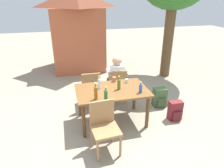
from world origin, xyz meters
TOP-DOWN VIEW (x-y plane):
  - ground_plane at (0.00, 0.00)m, footprint 24.00×24.00m
  - dining_table at (0.00, 0.00)m, footprint 1.40×0.90m
  - chair_far_right at (0.31, 0.75)m, footprint 0.48×0.48m
  - chair_near_left at (-0.32, -0.75)m, footprint 0.47×0.47m
  - chair_far_left at (-0.32, 0.75)m, footprint 0.45×0.45m
  - person_in_white_shirt at (0.32, 0.86)m, footprint 0.47×0.61m
  - bottle_clear at (-0.23, 0.12)m, footprint 0.06×0.06m
  - bottle_green at (-0.21, -0.39)m, footprint 0.06×0.06m
  - bottle_olive at (0.14, -0.02)m, footprint 0.06×0.06m
  - bottle_amber at (-0.37, -0.31)m, footprint 0.06×0.06m
  - bottle_blue at (0.49, -0.26)m, footprint 0.06×0.06m
  - cup_terracotta at (0.14, 0.38)m, footprint 0.08×0.08m
  - cup_glass at (0.39, 0.26)m, footprint 0.07×0.07m
  - table_knife at (-0.27, 0.43)m, footprint 0.13×0.22m
  - backpack_by_near_side at (1.32, -0.25)m, footprint 0.28×0.21m
  - backpack_by_far_side at (1.25, 0.34)m, footprint 0.30×0.25m
  - brick_kiosk at (-0.31, 3.65)m, footprint 1.94×1.82m

SIDE VIEW (x-z plane):
  - ground_plane at x=0.00m, z-range 0.00..0.00m
  - backpack_by_near_side at x=1.32m, z-range -0.01..0.41m
  - backpack_by_far_side at x=1.25m, z-range -0.01..0.45m
  - chair_far_right at x=0.31m, z-range 0.05..0.92m
  - chair_near_left at x=-0.32m, z-range 0.05..0.92m
  - chair_far_left at x=-0.32m, z-range 0.05..0.92m
  - dining_table at x=0.00m, z-range 0.27..1.01m
  - person_in_white_shirt at x=0.32m, z-range 0.07..1.25m
  - table_knife at x=-0.27m, z-range 0.74..0.75m
  - cup_glass at x=0.39m, z-range 0.74..0.82m
  - cup_terracotta at x=0.14m, z-range 0.74..0.84m
  - bottle_blue at x=0.49m, z-range 0.72..0.95m
  - bottle_green at x=-0.21m, z-range 0.72..0.98m
  - bottle_clear at x=-0.23m, z-range 0.72..0.99m
  - bottle_olive at x=0.14m, z-range 0.72..1.00m
  - bottle_amber at x=-0.37m, z-range 0.72..1.04m
  - brick_kiosk at x=-0.31m, z-range 0.07..2.69m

